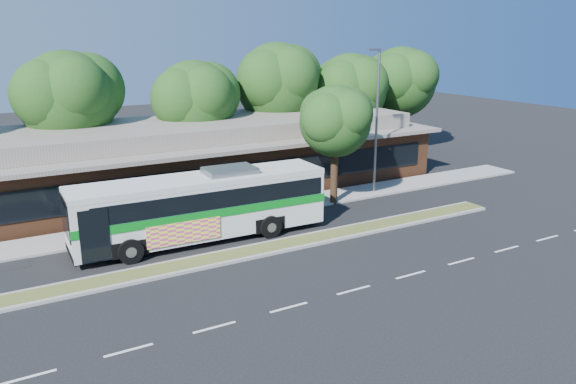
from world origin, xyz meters
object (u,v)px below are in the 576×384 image
lamp_post (376,117)px  transit_bus (202,202)px  sidewalk_tree (339,119)px  sedan (9,216)px

lamp_post → transit_bus: 13.26m
lamp_post → transit_bus: (-12.66, -2.59, -2.94)m
sidewalk_tree → transit_bus: bearing=-168.0°
lamp_post → sidewalk_tree: lamp_post is taller
sedan → lamp_post: bearing=-122.3°
sedan → sidewalk_tree: bearing=-126.0°
transit_bus → sidewalk_tree: bearing=13.3°
transit_bus → lamp_post: bearing=12.9°
sedan → transit_bus: bearing=-149.6°
lamp_post → sedan: (-20.96, 3.73, -4.14)m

